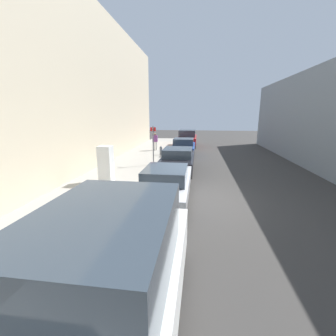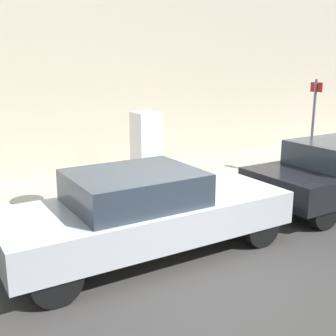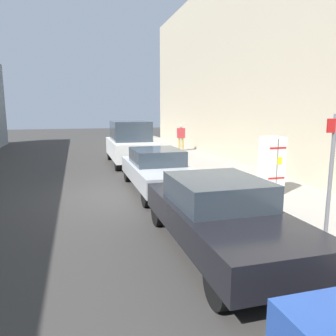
{
  "view_description": "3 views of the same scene",
  "coord_description": "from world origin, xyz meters",
  "px_view_note": "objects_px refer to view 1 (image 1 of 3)",
  "views": [
    {
      "loc": [
        0.09,
        -8.6,
        3.36
      ],
      "look_at": [
        -1.46,
        2.75,
        0.6
      ],
      "focal_mm": 24.0,
      "sensor_mm": 36.0,
      "label": 1
    },
    {
      "loc": [
        4.52,
        -3.27,
        3.0
      ],
      "look_at": [
        -0.52,
        -0.22,
        1.54
      ],
      "focal_mm": 45.0,
      "sensor_mm": 36.0,
      "label": 2
    },
    {
      "loc": [
        1.49,
        10.22,
        2.69
      ],
      "look_at": [
        -1.63,
        -0.91,
        0.64
      ],
      "focal_mm": 35.0,
      "sensor_mm": 36.0,
      "label": 3
    }
  ],
  "objects_px": {
    "street_sign_post": "(153,143)",
    "pedestrian_walking_far": "(155,140)",
    "fire_hydrant": "(161,150)",
    "parked_van_white": "(108,281)",
    "parked_hatchback_blue": "(184,147)",
    "parked_suv_red": "(187,138)",
    "parked_sedan_silver": "(166,183)",
    "parked_sedan_dark": "(178,159)",
    "discarded_refrigerator": "(106,164)"
  },
  "relations": [
    {
      "from": "street_sign_post",
      "to": "pedestrian_walking_far",
      "type": "bearing_deg",
      "value": 99.88
    },
    {
      "from": "fire_hydrant",
      "to": "parked_van_white",
      "type": "relative_size",
      "value": 0.15
    },
    {
      "from": "street_sign_post",
      "to": "parked_hatchback_blue",
      "type": "xyz_separation_m",
      "value": [
        1.7,
        4.16,
        -0.78
      ]
    },
    {
      "from": "pedestrian_walking_far",
      "to": "parked_suv_red",
      "type": "distance_m",
      "value": 4.68
    },
    {
      "from": "fire_hydrant",
      "to": "pedestrian_walking_far",
      "type": "height_order",
      "value": "pedestrian_walking_far"
    },
    {
      "from": "parked_hatchback_blue",
      "to": "street_sign_post",
      "type": "bearing_deg",
      "value": -112.18
    },
    {
      "from": "street_sign_post",
      "to": "fire_hydrant",
      "type": "height_order",
      "value": "street_sign_post"
    },
    {
      "from": "street_sign_post",
      "to": "parked_hatchback_blue",
      "type": "bearing_deg",
      "value": 67.82
    },
    {
      "from": "parked_hatchback_blue",
      "to": "parked_sedan_silver",
      "type": "bearing_deg",
      "value": -90.0
    },
    {
      "from": "parked_sedan_dark",
      "to": "parked_van_white",
      "type": "bearing_deg",
      "value": -90.0
    },
    {
      "from": "pedestrian_walking_far",
      "to": "parked_van_white",
      "type": "height_order",
      "value": "parked_van_white"
    },
    {
      "from": "street_sign_post",
      "to": "parked_sedan_silver",
      "type": "height_order",
      "value": "street_sign_post"
    },
    {
      "from": "parked_van_white",
      "to": "parked_sedan_dark",
      "type": "height_order",
      "value": "parked_van_white"
    },
    {
      "from": "discarded_refrigerator",
      "to": "parked_suv_red",
      "type": "distance_m",
      "value": 14.22
    },
    {
      "from": "discarded_refrigerator",
      "to": "street_sign_post",
      "type": "height_order",
      "value": "street_sign_post"
    },
    {
      "from": "street_sign_post",
      "to": "pedestrian_walking_far",
      "type": "xyz_separation_m",
      "value": [
        -1.04,
        5.97,
        -0.5
      ]
    },
    {
      "from": "discarded_refrigerator",
      "to": "street_sign_post",
      "type": "distance_m",
      "value": 4.39
    },
    {
      "from": "parked_sedan_dark",
      "to": "parked_hatchback_blue",
      "type": "distance_m",
      "value": 5.03
    },
    {
      "from": "discarded_refrigerator",
      "to": "parked_sedan_dark",
      "type": "height_order",
      "value": "discarded_refrigerator"
    },
    {
      "from": "street_sign_post",
      "to": "parked_hatchback_blue",
      "type": "relative_size",
      "value": 0.61
    },
    {
      "from": "parked_van_white",
      "to": "parked_sedan_silver",
      "type": "distance_m",
      "value": 5.75
    },
    {
      "from": "street_sign_post",
      "to": "fire_hydrant",
      "type": "distance_m",
      "value": 3.83
    },
    {
      "from": "discarded_refrigerator",
      "to": "parked_van_white",
      "type": "bearing_deg",
      "value": -66.91
    },
    {
      "from": "discarded_refrigerator",
      "to": "parked_sedan_silver",
      "type": "distance_m",
      "value": 3.66
    },
    {
      "from": "parked_hatchback_blue",
      "to": "pedestrian_walking_far",
      "type": "bearing_deg",
      "value": 146.53
    },
    {
      "from": "parked_sedan_dark",
      "to": "parked_suv_red",
      "type": "bearing_deg",
      "value": 90.0
    },
    {
      "from": "street_sign_post",
      "to": "parked_sedan_dark",
      "type": "relative_size",
      "value": 0.54
    },
    {
      "from": "pedestrian_walking_far",
      "to": "parked_van_white",
      "type": "xyz_separation_m",
      "value": [
        2.74,
        -17.56,
        0.04
      ]
    },
    {
      "from": "fire_hydrant",
      "to": "parked_sedan_silver",
      "type": "height_order",
      "value": "parked_sedan_silver"
    },
    {
      "from": "discarded_refrigerator",
      "to": "parked_hatchback_blue",
      "type": "distance_m",
      "value": 8.86
    },
    {
      "from": "pedestrian_walking_far",
      "to": "parked_sedan_dark",
      "type": "relative_size",
      "value": 0.34
    },
    {
      "from": "fire_hydrant",
      "to": "parked_sedan_silver",
      "type": "bearing_deg",
      "value": -79.22
    },
    {
      "from": "street_sign_post",
      "to": "parked_sedan_silver",
      "type": "relative_size",
      "value": 0.54
    },
    {
      "from": "parked_van_white",
      "to": "fire_hydrant",
      "type": "bearing_deg",
      "value": 96.78
    },
    {
      "from": "discarded_refrigerator",
      "to": "parked_suv_red",
      "type": "bearing_deg",
      "value": 77.01
    },
    {
      "from": "fire_hydrant",
      "to": "parked_sedan_silver",
      "type": "distance_m",
      "value": 9.7
    },
    {
      "from": "fire_hydrant",
      "to": "parked_sedan_dark",
      "type": "xyz_separation_m",
      "value": [
        1.81,
        -4.55,
        0.23
      ]
    },
    {
      "from": "street_sign_post",
      "to": "parked_suv_red",
      "type": "bearing_deg",
      "value": 80.14
    },
    {
      "from": "street_sign_post",
      "to": "pedestrian_walking_far",
      "type": "distance_m",
      "value": 6.08
    },
    {
      "from": "discarded_refrigerator",
      "to": "street_sign_post",
      "type": "bearing_deg",
      "value": 69.88
    },
    {
      "from": "fire_hydrant",
      "to": "pedestrian_walking_far",
      "type": "relative_size",
      "value": 0.45
    },
    {
      "from": "parked_hatchback_blue",
      "to": "parked_suv_red",
      "type": "height_order",
      "value": "parked_suv_red"
    },
    {
      "from": "parked_van_white",
      "to": "pedestrian_walking_far",
      "type": "bearing_deg",
      "value": 98.86
    },
    {
      "from": "pedestrian_walking_far",
      "to": "fire_hydrant",
      "type": "bearing_deg",
      "value": -149.92
    },
    {
      "from": "street_sign_post",
      "to": "parked_sedan_dark",
      "type": "bearing_deg",
      "value": -27.16
    },
    {
      "from": "fire_hydrant",
      "to": "parked_suv_red",
      "type": "relative_size",
      "value": 0.15
    },
    {
      "from": "discarded_refrigerator",
      "to": "parked_suv_red",
      "type": "xyz_separation_m",
      "value": [
        3.2,
        13.86,
        -0.09
      ]
    },
    {
      "from": "parked_sedan_silver",
      "to": "parked_suv_red",
      "type": "relative_size",
      "value": 0.98
    },
    {
      "from": "parked_sedan_silver",
      "to": "parked_hatchback_blue",
      "type": "relative_size",
      "value": 1.13
    },
    {
      "from": "parked_sedan_dark",
      "to": "street_sign_post",
      "type": "bearing_deg",
      "value": 152.84
    }
  ]
}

